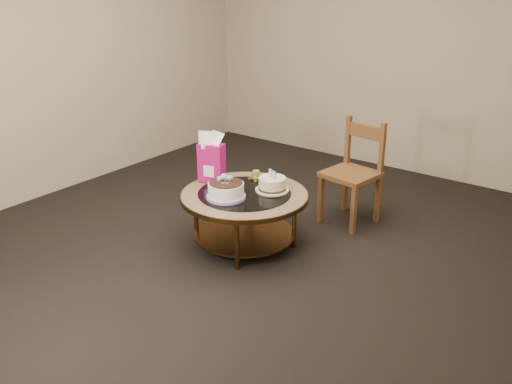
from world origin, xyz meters
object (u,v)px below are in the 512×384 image
Objects in this scene: coffee_table at (245,202)px; decorated_cake at (226,191)px; gift_bag at (211,157)px; dining_chair at (353,172)px; cream_cake at (272,184)px.

decorated_cake is (-0.05, -0.17, 0.14)m from coffee_table.
gift_bag is 0.46× the size of dining_chair.
decorated_cake is at bearing -105.47° from coffee_table.
decorated_cake is at bearing -106.39° from dining_chair.
gift_bag is at bearing 173.53° from coffee_table.
coffee_table is 2.45× the size of gift_bag.
coffee_table is at bearing 74.53° from decorated_cake.
coffee_table is at bearing -107.88° from dining_chair.
dining_chair is at bearing 65.59° from decorated_cake.
cream_cake is 0.56m from gift_bag.
coffee_table is 0.26m from cream_cake.
dining_chair is (0.46, 0.95, 0.08)m from coffee_table.
cream_cake is 0.30× the size of dining_chair.
dining_chair is at bearing 90.79° from cream_cake.
dining_chair reaches higher than gift_bag.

